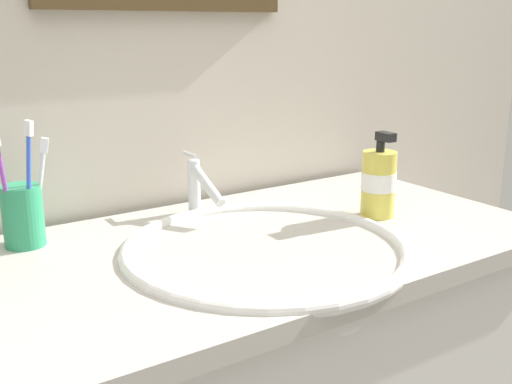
# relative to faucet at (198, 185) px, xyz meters

# --- Properties ---
(tiled_wall_back) EXTENTS (2.25, 0.04, 2.40)m
(tiled_wall_back) POSITION_rel_faucet_xyz_m (-0.01, 0.13, 0.26)
(tiled_wall_back) COLOR beige
(tiled_wall_back) RESTS_ON ground
(sink_basin) EXTENTS (0.47, 0.47, 0.12)m
(sink_basin) POSITION_rel_faucet_xyz_m (0.00, -0.23, -0.10)
(sink_basin) COLOR white
(sink_basin) RESTS_ON vanity_counter
(faucet) EXTENTS (0.02, 0.14, 0.12)m
(faucet) POSITION_rel_faucet_xyz_m (0.00, 0.00, 0.00)
(faucet) COLOR silver
(faucet) RESTS_ON sink_basin
(toothbrush_cup) EXTENTS (0.07, 0.07, 0.10)m
(toothbrush_cup) POSITION_rel_faucet_xyz_m (-0.32, 0.01, -0.01)
(toothbrush_cup) COLOR #2D9966
(toothbrush_cup) RESTS_ON vanity_counter
(toothbrush_white) EXTENTS (0.04, 0.02, 0.17)m
(toothbrush_white) POSITION_rel_faucet_xyz_m (-0.29, -0.00, 0.04)
(toothbrush_white) COLOR white
(toothbrush_white) RESTS_ON toothbrush_cup
(toothbrush_purple) EXTENTS (0.03, 0.03, 0.19)m
(toothbrush_purple) POSITION_rel_faucet_xyz_m (-0.35, -0.01, 0.06)
(toothbrush_purple) COLOR purple
(toothbrush_purple) RESTS_ON toothbrush_cup
(toothbrush_blue) EXTENTS (0.03, 0.03, 0.21)m
(toothbrush_blue) POSITION_rel_faucet_xyz_m (-0.31, -0.02, 0.06)
(toothbrush_blue) COLOR blue
(toothbrush_blue) RESTS_ON toothbrush_cup
(soap_dispenser) EXTENTS (0.07, 0.07, 0.16)m
(soap_dispenser) POSITION_rel_faucet_xyz_m (0.28, -0.19, 0.01)
(soap_dispenser) COLOR #DBCC4C
(soap_dispenser) RESTS_ON vanity_counter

